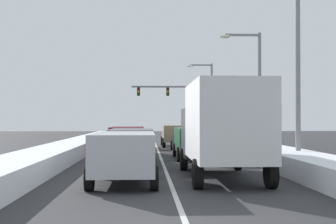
% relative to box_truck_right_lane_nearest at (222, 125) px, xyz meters
% --- Properties ---
extents(ground_plane, '(121.40, 121.40, 0.00)m').
position_rel_box_truck_right_lane_nearest_xyz_m(ground_plane, '(-1.88, 10.53, -1.90)').
color(ground_plane, '#333335').
extents(lane_stripe_between_right_lane_and_center_lane, '(0.14, 51.36, 0.01)m').
position_rel_box_truck_right_lane_nearest_xyz_m(lane_stripe_between_right_lane_and_center_lane, '(-1.88, 15.20, -1.90)').
color(lane_stripe_between_right_lane_and_center_lane, silver).
rests_on(lane_stripe_between_right_lane_and_center_lane, ground).
extents(snow_bank_right_shoulder, '(2.16, 51.36, 0.77)m').
position_rel_box_truck_right_lane_nearest_xyz_m(snow_bank_right_shoulder, '(3.42, 15.20, -1.52)').
color(snow_bank_right_shoulder, white).
rests_on(snow_bank_right_shoulder, ground).
extents(snow_bank_left_shoulder, '(2.16, 51.36, 0.77)m').
position_rel_box_truck_right_lane_nearest_xyz_m(snow_bank_left_shoulder, '(-7.18, 15.20, -1.52)').
color(snow_bank_left_shoulder, white).
rests_on(snow_bank_left_shoulder, ground).
extents(box_truck_right_lane_nearest, '(2.53, 7.20, 3.36)m').
position_rel_box_truck_right_lane_nearest_xyz_m(box_truck_right_lane_nearest, '(0.00, 0.00, 0.00)').
color(box_truck_right_lane_nearest, '#38383D').
rests_on(box_truck_right_lane_nearest, ground).
extents(suv_green_right_lane_second, '(2.16, 4.90, 1.67)m').
position_rel_box_truck_right_lane_nearest_xyz_m(suv_green_right_lane_second, '(-0.08, 8.67, -0.88)').
color(suv_green_right_lane_second, '#1E5633').
rests_on(suv_green_right_lane_second, ground).
extents(sedan_black_right_lane_third, '(2.00, 4.50, 1.51)m').
position_rel_box_truck_right_lane_nearest_xyz_m(sedan_black_right_lane_third, '(-0.01, 14.61, -1.14)').
color(sedan_black_right_lane_third, black).
rests_on(sedan_black_right_lane_third, ground).
extents(suv_tan_right_lane_fourth, '(2.16, 4.90, 1.67)m').
position_rel_box_truck_right_lane_nearest_xyz_m(suv_tan_right_lane_fourth, '(-0.41, 20.72, -0.88)').
color(suv_tan_right_lane_fourth, '#937F60').
rests_on(suv_tan_right_lane_fourth, ground).
extents(suv_silver_center_lane_nearest, '(2.16, 4.90, 1.67)m').
position_rel_box_truck_right_lane_nearest_xyz_m(suv_silver_center_lane_nearest, '(-3.40, -1.01, -0.88)').
color(suv_silver_center_lane_nearest, '#B7BABF').
rests_on(suv_silver_center_lane_nearest, ground).
extents(suv_gray_center_lane_second, '(2.16, 4.90, 1.67)m').
position_rel_box_truck_right_lane_nearest_xyz_m(suv_gray_center_lane_second, '(-3.37, 5.37, -0.88)').
color(suv_gray_center_lane_second, slate).
rests_on(suv_gray_center_lane_second, ground).
extents(suv_maroon_center_lane_third, '(2.16, 4.90, 1.67)m').
position_rel_box_truck_right_lane_nearest_xyz_m(suv_maroon_center_lane_third, '(-3.82, 12.13, -0.88)').
color(suv_maroon_center_lane_third, maroon).
rests_on(suv_maroon_center_lane_third, ground).
extents(sedan_white_center_lane_fourth, '(2.00, 4.50, 1.51)m').
position_rel_box_truck_right_lane_nearest_xyz_m(sedan_white_center_lane_fourth, '(-3.75, 18.67, -1.14)').
color(sedan_white_center_lane_fourth, silver).
rests_on(sedan_white_center_lane_fourth, ground).
extents(traffic_light_gantry, '(7.54, 0.47, 6.20)m').
position_rel_box_truck_right_lane_nearest_xyz_m(traffic_light_gantry, '(0.68, 38.54, 2.60)').
color(traffic_light_gantry, slate).
rests_on(traffic_light_gantry, ground).
extents(street_lamp_right_near, '(2.66, 0.36, 7.71)m').
position_rel_box_truck_right_lane_nearest_xyz_m(street_lamp_right_near, '(3.51, 3.53, 2.75)').
color(street_lamp_right_near, gray).
rests_on(street_lamp_right_near, ground).
extents(street_lamp_right_mid, '(2.66, 0.36, 7.60)m').
position_rel_box_truck_right_lane_nearest_xyz_m(street_lamp_right_mid, '(4.07, 12.86, 2.69)').
color(street_lamp_right_mid, gray).
rests_on(street_lamp_right_mid, ground).
extents(street_lamp_right_far, '(2.66, 0.36, 7.85)m').
position_rel_box_truck_right_lane_nearest_xyz_m(street_lamp_right_far, '(3.62, 31.54, 2.82)').
color(street_lamp_right_far, gray).
rests_on(street_lamp_right_far, ground).
extents(roadside_sign_right, '(3.20, 0.16, 5.50)m').
position_rel_box_truck_right_lane_nearest_xyz_m(roadside_sign_right, '(6.26, 20.17, 2.12)').
color(roadside_sign_right, '#59595B').
rests_on(roadside_sign_right, ground).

